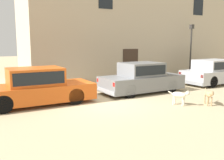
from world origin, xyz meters
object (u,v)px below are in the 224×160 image
(stray_dog_spotted, at_px, (180,95))
(stray_dog_tan, at_px, (209,95))
(street_lamp, at_px, (191,44))
(parked_sedan_second, at_px, (142,78))
(parked_sedan_third, at_px, (215,72))
(parked_sedan_nearest, at_px, (36,87))

(stray_dog_spotted, xyz_separation_m, stray_dog_tan, (1.02, -0.52, 0.02))
(stray_dog_spotted, distance_m, street_lamp, 7.88)
(stray_dog_tan, distance_m, street_lamp, 7.57)
(parked_sedan_second, relative_size, street_lamp, 1.20)
(parked_sedan_third, xyz_separation_m, street_lamp, (0.02, 2.11, 1.63))
(parked_sedan_nearest, bearing_deg, stray_dog_tan, -30.56)
(parked_sedan_second, bearing_deg, parked_sedan_nearest, 178.47)
(parked_sedan_second, height_order, stray_dog_spotted, parked_sedan_second)
(parked_sedan_nearest, height_order, parked_sedan_second, parked_sedan_second)
(parked_sedan_third, relative_size, stray_dog_tan, 5.18)
(parked_sedan_nearest, distance_m, street_lamp, 11.04)
(stray_dog_tan, bearing_deg, parked_sedan_second, -132.92)
(parked_sedan_nearest, height_order, stray_dog_tan, parked_sedan_nearest)
(stray_dog_spotted, bearing_deg, parked_sedan_second, 149.30)
(stray_dog_spotted, bearing_deg, stray_dog_tan, 34.77)
(parked_sedan_nearest, height_order, parked_sedan_third, parked_sedan_nearest)
(parked_sedan_second, height_order, street_lamp, street_lamp)
(stray_dog_spotted, height_order, street_lamp, street_lamp)
(parked_sedan_nearest, distance_m, stray_dog_spotted, 5.79)
(stray_dog_spotted, bearing_deg, parked_sedan_third, 90.70)
(parked_sedan_third, bearing_deg, stray_dog_spotted, -154.70)
(parked_sedan_nearest, xyz_separation_m, parked_sedan_third, (10.64, 0.25, 0.01))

